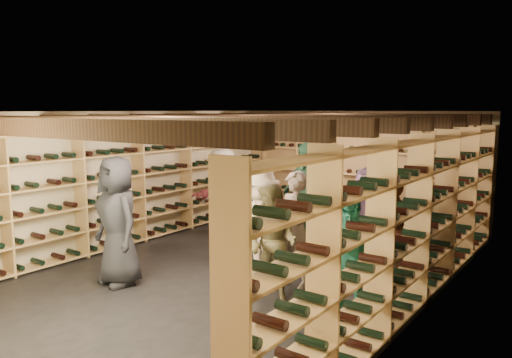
{
  "coord_description": "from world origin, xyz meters",
  "views": [
    {
      "loc": [
        4.48,
        -6.13,
        2.43
      ],
      "look_at": [
        -0.06,
        0.2,
        1.34
      ],
      "focal_mm": 35.0,
      "sensor_mm": 36.0,
      "label": 1
    }
  ],
  "objects_px": {
    "person_0": "(118,221)",
    "person_1": "(227,216)",
    "crate_stack_left": "(252,218)",
    "person_2": "(272,242)",
    "person_7": "(295,230)",
    "person_12": "(321,226)",
    "person_10": "(306,197)",
    "person_4": "(348,258)",
    "person_5": "(227,201)",
    "crate_loose": "(326,232)",
    "person_9": "(223,191)",
    "crate_stack_right": "(385,222)",
    "person_6": "(246,211)",
    "person_3": "(258,225)",
    "person_8": "(391,233)",
    "person_11": "(367,219)"
  },
  "relations": [
    {
      "from": "person_0",
      "to": "person_1",
      "type": "bearing_deg",
      "value": 82.82
    },
    {
      "from": "crate_stack_left",
      "to": "person_2",
      "type": "bearing_deg",
      "value": -49.5
    },
    {
      "from": "person_1",
      "to": "person_7",
      "type": "height_order",
      "value": "person_7"
    },
    {
      "from": "crate_stack_left",
      "to": "person_12",
      "type": "relative_size",
      "value": 0.44
    },
    {
      "from": "crate_stack_left",
      "to": "person_7",
      "type": "relative_size",
      "value": 0.42
    },
    {
      "from": "person_10",
      "to": "person_1",
      "type": "bearing_deg",
      "value": -102.78
    },
    {
      "from": "person_1",
      "to": "person_4",
      "type": "relative_size",
      "value": 0.94
    },
    {
      "from": "person_4",
      "to": "person_5",
      "type": "xyz_separation_m",
      "value": [
        -3.28,
        1.94,
        -0.01
      ]
    },
    {
      "from": "crate_loose",
      "to": "person_0",
      "type": "xyz_separation_m",
      "value": [
        -1.13,
        -4.04,
        0.82
      ]
    },
    {
      "from": "person_10",
      "to": "person_9",
      "type": "bearing_deg",
      "value": -166.8
    },
    {
      "from": "crate_stack_right",
      "to": "person_4",
      "type": "distance_m",
      "value": 4.04
    },
    {
      "from": "crate_stack_left",
      "to": "person_6",
      "type": "height_order",
      "value": "person_6"
    },
    {
      "from": "crate_stack_left",
      "to": "person_10",
      "type": "xyz_separation_m",
      "value": [
        1.4,
        -0.36,
        0.6
      ]
    },
    {
      "from": "person_3",
      "to": "person_1",
      "type": "bearing_deg",
      "value": 162.32
    },
    {
      "from": "crate_stack_right",
      "to": "crate_loose",
      "type": "distance_m",
      "value": 1.11
    },
    {
      "from": "person_0",
      "to": "person_8",
      "type": "bearing_deg",
      "value": 43.09
    },
    {
      "from": "person_4",
      "to": "person_12",
      "type": "height_order",
      "value": "person_4"
    },
    {
      "from": "person_3",
      "to": "person_6",
      "type": "distance_m",
      "value": 1.4
    },
    {
      "from": "crate_stack_left",
      "to": "crate_loose",
      "type": "bearing_deg",
      "value": 31.36
    },
    {
      "from": "person_1",
      "to": "person_11",
      "type": "relative_size",
      "value": 0.93
    },
    {
      "from": "crate_stack_right",
      "to": "person_3",
      "type": "distance_m",
      "value": 3.33
    },
    {
      "from": "person_5",
      "to": "person_12",
      "type": "bearing_deg",
      "value": -15.27
    },
    {
      "from": "crate_stack_left",
      "to": "crate_stack_right",
      "type": "relative_size",
      "value": 1.0
    },
    {
      "from": "person_8",
      "to": "person_12",
      "type": "relative_size",
      "value": 1.06
    },
    {
      "from": "person_4",
      "to": "person_7",
      "type": "height_order",
      "value": "person_7"
    },
    {
      "from": "crate_stack_right",
      "to": "crate_stack_left",
      "type": "bearing_deg",
      "value": -152.45
    },
    {
      "from": "person_0",
      "to": "person_6",
      "type": "distance_m",
      "value": 2.29
    },
    {
      "from": "person_6",
      "to": "person_12",
      "type": "height_order",
      "value": "person_12"
    },
    {
      "from": "crate_stack_right",
      "to": "person_8",
      "type": "distance_m",
      "value": 2.8
    },
    {
      "from": "crate_stack_left",
      "to": "person_4",
      "type": "height_order",
      "value": "person_4"
    },
    {
      "from": "crate_stack_left",
      "to": "person_0",
      "type": "xyz_separation_m",
      "value": [
        0.09,
        -3.3,
        0.56
      ]
    },
    {
      "from": "person_0",
      "to": "person_5",
      "type": "distance_m",
      "value": 2.52
    },
    {
      "from": "person_7",
      "to": "person_0",
      "type": "bearing_deg",
      "value": -143.64
    },
    {
      "from": "person_2",
      "to": "person_12",
      "type": "relative_size",
      "value": 0.97
    },
    {
      "from": "person_1",
      "to": "person_8",
      "type": "xyz_separation_m",
      "value": [
        2.61,
        0.24,
        0.07
      ]
    },
    {
      "from": "crate_loose",
      "to": "person_8",
      "type": "xyz_separation_m",
      "value": [
        2.06,
        -2.13,
        0.73
      ]
    },
    {
      "from": "crate_loose",
      "to": "person_4",
      "type": "height_order",
      "value": "person_4"
    },
    {
      "from": "person_6",
      "to": "person_7",
      "type": "distance_m",
      "value": 1.75
    },
    {
      "from": "person_1",
      "to": "person_7",
      "type": "bearing_deg",
      "value": -20.17
    },
    {
      "from": "person_5",
      "to": "person_6",
      "type": "xyz_separation_m",
      "value": [
        0.64,
        -0.3,
        -0.05
      ]
    },
    {
      "from": "crate_loose",
      "to": "person_8",
      "type": "distance_m",
      "value": 3.06
    },
    {
      "from": "person_0",
      "to": "person_5",
      "type": "relative_size",
      "value": 1.14
    },
    {
      "from": "crate_stack_right",
      "to": "person_10",
      "type": "distance_m",
      "value": 1.83
    },
    {
      "from": "person_2",
      "to": "person_8",
      "type": "distance_m",
      "value": 1.6
    },
    {
      "from": "crate_stack_right",
      "to": "person_7",
      "type": "height_order",
      "value": "person_7"
    },
    {
      "from": "person_8",
      "to": "person_11",
      "type": "height_order",
      "value": "person_8"
    },
    {
      "from": "person_2",
      "to": "person_6",
      "type": "relative_size",
      "value": 1.01
    },
    {
      "from": "person_4",
      "to": "person_5",
      "type": "distance_m",
      "value": 3.81
    },
    {
      "from": "person_8",
      "to": "crate_loose",
      "type": "bearing_deg",
      "value": 141.57
    },
    {
      "from": "person_0",
      "to": "person_10",
      "type": "height_order",
      "value": "person_10"
    }
  ]
}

